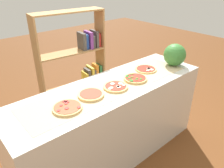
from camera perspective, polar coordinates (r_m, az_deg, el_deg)
name	(u,v)px	position (r m, az deg, el deg)	size (l,w,h in m)	color
ground_plane	(112,153)	(2.76, 0.00, -17.48)	(12.00, 12.00, 0.00)	brown
counter	(112,122)	(2.46, 0.00, -9.91)	(2.19, 0.65, 0.92)	beige
parchment_paper	(112,86)	(2.21, 0.00, -0.44)	(1.86, 0.46, 0.00)	tan
pizza_pepperoni_0	(67,108)	(1.89, -11.49, -6.00)	(0.25, 0.25, 0.03)	#DBB26B
pizza_plain_1	(91,94)	(2.04, -5.48, -2.72)	(0.25, 0.25, 0.02)	#DBB26B
pizza_mozzarella_2	(116,87)	(2.17, 0.95, -0.68)	(0.25, 0.25, 0.03)	#DBB26B
pizza_spinach_3	(135,78)	(2.34, 6.04, 1.43)	(0.25, 0.25, 0.03)	#DBB26B
pizza_mozzarella_4	(146,69)	(2.59, 8.78, 3.83)	(0.25, 0.25, 0.02)	#DBB26B
watermelon	(175,55)	(2.76, 15.92, 7.28)	(0.26, 0.26, 0.26)	#387A33
bookshelf	(81,69)	(3.04, -8.12, 3.78)	(0.92, 0.31, 1.53)	#A87A47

